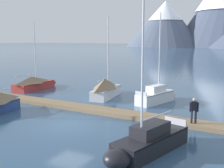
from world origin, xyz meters
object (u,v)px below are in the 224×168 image
at_px(person_on_dock, 194,109).
at_px(sailboat_nearest_berth, 35,83).
at_px(sailboat_far_berth, 147,142).
at_px(sailboat_mid_dock_port, 107,88).
at_px(sailboat_mid_dock_starboard, 158,95).

bearing_deg(person_on_dock, sailboat_nearest_berth, 162.53).
bearing_deg(sailboat_far_berth, sailboat_nearest_berth, 147.85).
distance_m(sailboat_nearest_berth, person_on_dock, 20.70).
bearing_deg(sailboat_mid_dock_port, person_on_dock, -31.35).
xyz_separation_m(sailboat_mid_dock_port, sailboat_far_berth, (8.96, -11.63, -0.31)).
relative_size(sailboat_nearest_berth, person_on_dock, 4.57).
xyz_separation_m(sailboat_mid_dock_port, person_on_dock, (10.01, -6.10, 0.34)).
height_order(sailboat_nearest_berth, sailboat_mid_dock_starboard, sailboat_mid_dock_starboard).
height_order(sailboat_far_berth, person_on_dock, sailboat_far_berth).
bearing_deg(sailboat_far_berth, person_on_dock, 79.26).
distance_m(sailboat_mid_dock_port, sailboat_far_berth, 14.69).
distance_m(sailboat_nearest_berth, sailboat_far_berth, 22.08).
bearing_deg(sailboat_nearest_berth, sailboat_mid_dock_starboard, 0.20).
bearing_deg(sailboat_mid_dock_starboard, sailboat_far_berth, -72.85).
relative_size(sailboat_nearest_berth, sailboat_mid_dock_starboard, 0.95).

